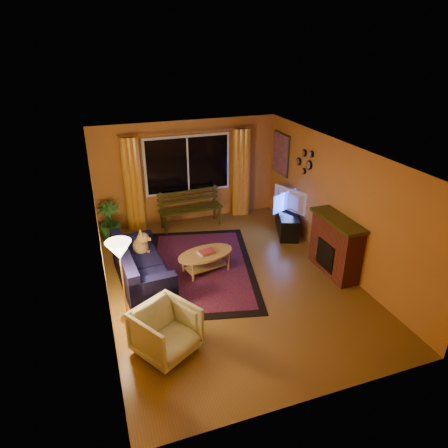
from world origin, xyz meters
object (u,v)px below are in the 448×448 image
object	(u,v)px
coffee_table	(206,262)
bench	(191,218)
tv_console	(287,222)
armchair	(166,329)
floor_lamp	(123,283)
sofa	(142,265)

from	to	relation	value
coffee_table	bench	bearing A→B (deg)	82.76
coffee_table	tv_console	bearing A→B (deg)	24.72
armchair	tv_console	distance (m)	4.65
floor_lamp	tv_console	size ratio (longest dim) A/B	1.18
armchair	tv_console	world-z (taller)	armchair
armchair	coffee_table	world-z (taller)	armchair
sofa	armchair	bearing A→B (deg)	-92.54
floor_lamp	coffee_table	distance (m)	2.01
bench	coffee_table	bearing A→B (deg)	-100.94
floor_lamp	coffee_table	xyz separation A→B (m)	(1.66, 1.01, -0.52)
bench	floor_lamp	bearing A→B (deg)	-125.39
sofa	coffee_table	distance (m)	1.25
armchair	coffee_table	size ratio (longest dim) A/B	0.71
sofa	floor_lamp	bearing A→B (deg)	-116.68
bench	tv_console	xyz separation A→B (m)	(2.07, -1.05, 0.03)
bench	floor_lamp	xyz separation A→B (m)	(-1.93, -3.13, 0.50)
floor_lamp	armchair	bearing A→B (deg)	-63.28
sofa	coffee_table	xyz separation A→B (m)	(1.24, -0.00, -0.18)
sofa	armchair	world-z (taller)	armchair
tv_console	armchair	bearing A→B (deg)	-118.90
sofa	bench	bearing A→B (deg)	50.69
sofa	coffee_table	world-z (taller)	sofa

